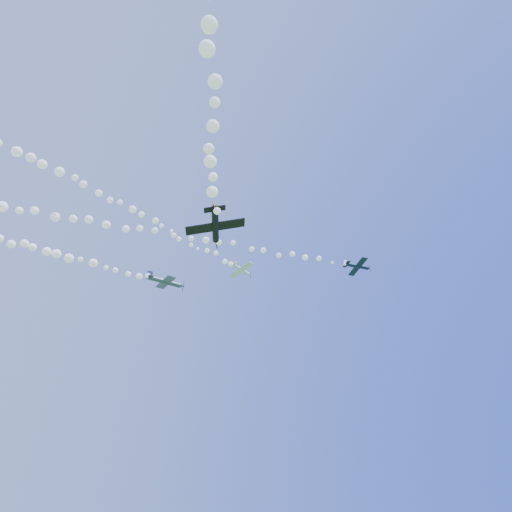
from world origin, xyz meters
TOP-DOWN VIEW (x-y plane):
  - plane_white at (14.29, 11.29)m, footprint 6.39×6.67m
  - smoke_trail_white at (-23.14, 4.71)m, footprint 71.16×14.43m
  - plane_navy at (28.18, -11.28)m, footprint 6.06×6.42m
  - smoke_trail_navy at (-13.33, 3.03)m, footprint 79.69×28.94m
  - plane_grey at (-6.75, 4.30)m, footprint 7.22×7.52m
  - plane_black at (-11.93, -21.93)m, footprint 7.02×6.67m

SIDE VIEW (x-z plane):
  - plane_black at x=-11.93m, z-range 33.98..36.54m
  - plane_grey at x=-6.75m, z-range 40.44..42.66m
  - smoke_trail_navy at x=-13.33m, z-range 48.59..51.05m
  - plane_navy at x=28.18m, z-range 49.07..50.97m
  - smoke_trail_white at x=-23.14m, z-range 53.99..56.74m
  - plane_white at x=14.29m, z-range 54.46..56.85m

